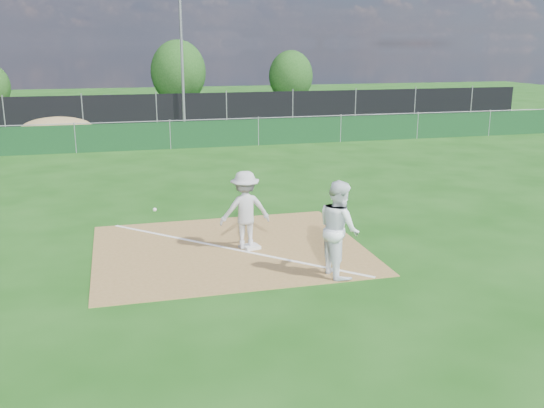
{
  "coord_description": "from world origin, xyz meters",
  "views": [
    {
      "loc": [
        -2.34,
        -11.84,
        4.52
      ],
      "look_at": [
        1.0,
        1.0,
        1.0
      ],
      "focal_mm": 40.0,
      "sensor_mm": 36.0,
      "label": 1
    }
  ],
  "objects_px": {
    "car_right": "(228,106)",
    "tree_right": "(291,76)",
    "car_left": "(59,108)",
    "play_at_first": "(245,210)",
    "light_pole": "(182,53)",
    "car_mid": "(112,106)",
    "runner": "(339,228)",
    "first_base": "(251,247)",
    "tree_mid": "(178,72)"
  },
  "relations": [
    {
      "from": "car_right",
      "to": "tree_right",
      "type": "relative_size",
      "value": 1.08
    },
    {
      "from": "tree_right",
      "to": "car_left",
      "type": "bearing_deg",
      "value": -156.15
    },
    {
      "from": "play_at_first",
      "to": "car_right",
      "type": "height_order",
      "value": "play_at_first"
    },
    {
      "from": "light_pole",
      "to": "tree_right",
      "type": "bearing_deg",
      "value": 50.19
    },
    {
      "from": "play_at_first",
      "to": "car_right",
      "type": "relative_size",
      "value": 0.6
    },
    {
      "from": "car_mid",
      "to": "car_left",
      "type": "bearing_deg",
      "value": 121.44
    },
    {
      "from": "car_mid",
      "to": "car_right",
      "type": "height_order",
      "value": "car_mid"
    },
    {
      "from": "light_pole",
      "to": "runner",
      "type": "relative_size",
      "value": 4.11
    },
    {
      "from": "runner",
      "to": "first_base",
      "type": "bearing_deg",
      "value": 29.79
    },
    {
      "from": "light_pole",
      "to": "car_mid",
      "type": "height_order",
      "value": "light_pole"
    },
    {
      "from": "first_base",
      "to": "car_left",
      "type": "xyz_separation_m",
      "value": [
        -6.03,
        26.03,
        0.74
      ]
    },
    {
      "from": "car_left",
      "to": "play_at_first",
      "type": "bearing_deg",
      "value": -143.75
    },
    {
      "from": "runner",
      "to": "tree_right",
      "type": "xyz_separation_m",
      "value": [
        9.35,
        35.4,
        1.11
      ]
    },
    {
      "from": "tree_mid",
      "to": "tree_right",
      "type": "relative_size",
      "value": 1.19
    },
    {
      "from": "play_at_first",
      "to": "first_base",
      "type": "bearing_deg",
      "value": -40.08
    },
    {
      "from": "play_at_first",
      "to": "tree_mid",
      "type": "height_order",
      "value": "tree_mid"
    },
    {
      "from": "runner",
      "to": "car_mid",
      "type": "distance_m",
      "value": 29.81
    },
    {
      "from": "runner",
      "to": "tree_mid",
      "type": "bearing_deg",
      "value": -5.67
    },
    {
      "from": "play_at_first",
      "to": "tree_mid",
      "type": "bearing_deg",
      "value": 86.36
    },
    {
      "from": "car_left",
      "to": "tree_mid",
      "type": "bearing_deg",
      "value": -23.78
    },
    {
      "from": "light_pole",
      "to": "car_left",
      "type": "height_order",
      "value": "light_pole"
    },
    {
      "from": "first_base",
      "to": "car_left",
      "type": "bearing_deg",
      "value": 103.04
    },
    {
      "from": "runner",
      "to": "car_left",
      "type": "bearing_deg",
      "value": 10.16
    },
    {
      "from": "runner",
      "to": "tree_right",
      "type": "bearing_deg",
      "value": -19.4
    },
    {
      "from": "first_base",
      "to": "light_pole",
      "type": "bearing_deg",
      "value": 87.33
    },
    {
      "from": "tree_right",
      "to": "first_base",
      "type": "bearing_deg",
      "value": -107.76
    },
    {
      "from": "car_left",
      "to": "tree_right",
      "type": "relative_size",
      "value": 1.14
    },
    {
      "from": "car_left",
      "to": "car_right",
      "type": "distance_m",
      "value": 10.36
    },
    {
      "from": "light_pole",
      "to": "car_right",
      "type": "height_order",
      "value": "light_pole"
    },
    {
      "from": "first_base",
      "to": "tree_mid",
      "type": "relative_size",
      "value": 0.07
    },
    {
      "from": "light_pole",
      "to": "tree_mid",
      "type": "xyz_separation_m",
      "value": [
        1.0,
        11.68,
        -1.51
      ]
    },
    {
      "from": "light_pole",
      "to": "car_left",
      "type": "distance_m",
      "value": 8.82
    },
    {
      "from": "light_pole",
      "to": "car_mid",
      "type": "relative_size",
      "value": 1.99
    },
    {
      "from": "first_base",
      "to": "play_at_first",
      "type": "relative_size",
      "value": 0.13
    },
    {
      "from": "car_left",
      "to": "car_mid",
      "type": "distance_m",
      "value": 3.48
    },
    {
      "from": "light_pole",
      "to": "car_left",
      "type": "relative_size",
      "value": 1.73
    },
    {
      "from": "car_mid",
      "to": "runner",
      "type": "bearing_deg",
      "value": -166.07
    },
    {
      "from": "light_pole",
      "to": "play_at_first",
      "type": "xyz_separation_m",
      "value": [
        -1.13,
        -21.71,
        -3.09
      ]
    },
    {
      "from": "first_base",
      "to": "runner",
      "type": "bearing_deg",
      "value": -55.61
    },
    {
      "from": "light_pole",
      "to": "car_right",
      "type": "xyz_separation_m",
      "value": [
        3.32,
        4.37,
        -3.35
      ]
    },
    {
      "from": "first_base",
      "to": "car_mid",
      "type": "relative_size",
      "value": 0.08
    },
    {
      "from": "light_pole",
      "to": "car_right",
      "type": "bearing_deg",
      "value": 52.79
    },
    {
      "from": "first_base",
      "to": "tree_mid",
      "type": "xyz_separation_m",
      "value": [
        2.01,
        33.48,
        2.43
      ]
    },
    {
      "from": "light_pole",
      "to": "runner",
      "type": "height_order",
      "value": "light_pole"
    },
    {
      "from": "play_at_first",
      "to": "light_pole",
      "type": "bearing_deg",
      "value": 87.02
    },
    {
      "from": "tree_mid",
      "to": "runner",
      "type": "bearing_deg",
      "value": -91.07
    },
    {
      "from": "car_mid",
      "to": "tree_mid",
      "type": "xyz_separation_m",
      "value": [
        4.91,
        5.95,
        1.82
      ]
    },
    {
      "from": "light_pole",
      "to": "tree_right",
      "type": "relative_size",
      "value": 1.98
    },
    {
      "from": "car_left",
      "to": "car_mid",
      "type": "xyz_separation_m",
      "value": [
        3.13,
        1.51,
        -0.13
      ]
    },
    {
      "from": "first_base",
      "to": "car_left",
      "type": "height_order",
      "value": "car_left"
    }
  ]
}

